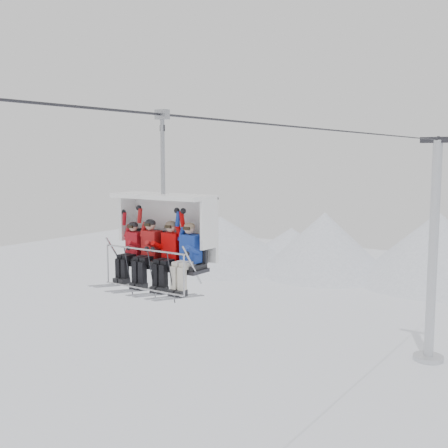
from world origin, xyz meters
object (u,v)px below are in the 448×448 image
Objects in this scene: chairlift_carrier at (167,229)px; skier_center_right at (169,252)px; skier_far_left at (131,249)px; skier_far_right at (188,254)px; lift_tower_right at (432,267)px; skier_center_left at (148,250)px.

skier_center_right is at bearing -45.00° from chairlift_carrier.
skier_far_right is at bearing 0.43° from skier_far_left.
lift_tower_right is 25.03m from skier_center_right.
lift_tower_right is at bearing 91.93° from skier_far_right.
lift_tower_right is 25.03m from skier_center_left.
skier_center_right is at bearing -89.29° from lift_tower_right.
chairlift_carrier is at bearing 20.26° from skier_far_left.
skier_center_left is 1.00× the size of skier_center_right.
skier_far_right is at bearing 0.00° from skier_center_left.
skier_center_left is (-0.32, -24.63, 4.45)m from lift_tower_right.
lift_tower_right reaches higher than chairlift_carrier.
skier_far_right is (1.69, 0.01, 0.04)m from skier_far_left.
skier_center_left is 0.62m from skier_center_right.
skier_center_left is at bearing -136.36° from chairlift_carrier.
chairlift_carrier is at bearing 159.91° from skier_far_right.
skier_far_left is at bearing -178.66° from skier_center_left.
skier_center_left is at bearing 1.34° from skier_far_left.
chairlift_carrier is (0.00, -24.32, 4.92)m from lift_tower_right.
chairlift_carrier is 2.36× the size of skier_far_right.
skier_center_right is (0.62, 0.00, 0.00)m from skier_center_left.
chairlift_carrier is 2.36× the size of skier_center_left.
skier_far_right is at bearing -88.07° from lift_tower_right.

